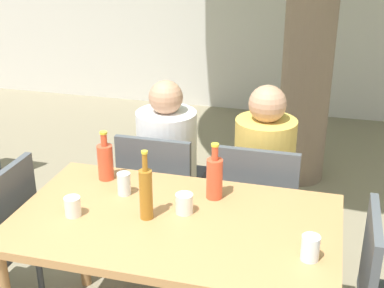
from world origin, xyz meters
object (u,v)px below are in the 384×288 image
(dining_table_front, at_px, (175,235))
(drinking_glass_3, at_px, (73,206))
(person_seated_3, at_px, (264,185))
(drinking_glass_1, at_px, (310,248))
(patio_chair_3, at_px, (259,205))
(amber_bottle_0, at_px, (146,192))
(drinking_glass_0, at_px, (184,203))
(soda_bottle_1, at_px, (105,161))
(drinking_glass_2, at_px, (124,184))
(patio_chair_2, at_px, (160,193))
(soda_bottle_2, at_px, (215,177))
(person_seated_2, at_px, (172,175))

(dining_table_front, height_order, drinking_glass_3, drinking_glass_3)
(person_seated_3, xyz_separation_m, drinking_glass_1, (0.32, -1.06, 0.29))
(drinking_glass_1, bearing_deg, dining_table_front, 165.64)
(patio_chair_3, xyz_separation_m, person_seated_3, (0.00, 0.24, 0.01))
(drinking_glass_3, bearing_deg, amber_bottle_0, 11.49)
(person_seated_3, bearing_deg, drinking_glass_0, 71.94)
(dining_table_front, bearing_deg, soda_bottle_1, 147.32)
(drinking_glass_2, bearing_deg, drinking_glass_1, -19.18)
(amber_bottle_0, relative_size, soda_bottle_1, 1.26)
(patio_chair_2, distance_m, drinking_glass_2, 0.59)
(drinking_glass_1, height_order, drinking_glass_2, drinking_glass_2)
(patio_chair_2, height_order, drinking_glass_3, patio_chair_2)
(patio_chair_2, distance_m, person_seated_3, 0.64)
(soda_bottle_2, bearing_deg, drinking_glass_1, -39.74)
(drinking_glass_0, bearing_deg, amber_bottle_0, -149.58)
(drinking_glass_0, relative_size, drinking_glass_3, 1.02)
(dining_table_front, height_order, patio_chair_2, patio_chair_2)
(patio_chair_2, relative_size, soda_bottle_2, 3.20)
(amber_bottle_0, height_order, drinking_glass_2, amber_bottle_0)
(person_seated_3, bearing_deg, soda_bottle_2, 75.52)
(person_seated_3, height_order, drinking_glass_0, person_seated_3)
(drinking_glass_0, height_order, drinking_glass_2, drinking_glass_2)
(patio_chair_3, xyz_separation_m, person_seated_2, (-0.60, 0.24, 0.01))
(soda_bottle_1, bearing_deg, drinking_glass_3, -89.45)
(drinking_glass_2, bearing_deg, amber_bottle_0, -45.37)
(dining_table_front, relative_size, soda_bottle_1, 5.58)
(person_seated_3, xyz_separation_m, soda_bottle_1, (-0.77, -0.60, 0.34))
(dining_table_front, bearing_deg, drinking_glass_0, 70.12)
(dining_table_front, bearing_deg, soda_bottle_2, 62.68)
(patio_chair_3, bearing_deg, person_seated_2, -21.63)
(drinking_glass_2, bearing_deg, person_seated_3, 50.49)
(person_seated_2, xyz_separation_m, drinking_glass_1, (0.91, -1.06, 0.30))
(drinking_glass_0, bearing_deg, soda_bottle_1, 154.85)
(dining_table_front, relative_size, drinking_glass_2, 13.02)
(person_seated_2, relative_size, drinking_glass_1, 11.07)
(patio_chair_3, distance_m, soda_bottle_1, 0.92)
(patio_chair_3, relative_size, amber_bottle_0, 2.74)
(dining_table_front, height_order, soda_bottle_1, soda_bottle_1)
(person_seated_3, bearing_deg, drinking_glass_3, 52.55)
(patio_chair_3, height_order, drinking_glass_3, patio_chair_3)
(drinking_glass_2, bearing_deg, patio_chair_2, 88.29)
(person_seated_2, relative_size, soda_bottle_1, 4.43)
(amber_bottle_0, xyz_separation_m, drinking_glass_2, (-0.18, 0.19, -0.07))
(dining_table_front, xyz_separation_m, drinking_glass_1, (0.61, -0.16, 0.14))
(soda_bottle_1, distance_m, drinking_glass_1, 1.18)
(drinking_glass_2, bearing_deg, person_seated_2, 88.83)
(patio_chair_3, relative_size, soda_bottle_1, 3.45)
(patio_chair_3, bearing_deg, patio_chair_2, 0.00)
(soda_bottle_2, bearing_deg, dining_table_front, -117.32)
(patio_chair_3, bearing_deg, person_seated_3, -90.00)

